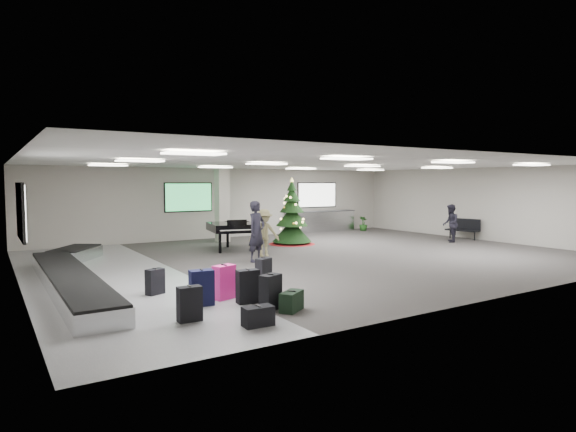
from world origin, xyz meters
TOP-DOWN VIEW (x-y plane):
  - ground at (0.00, 0.00)m, footprint 18.00×18.00m
  - room_envelope at (-0.38, 0.67)m, footprint 18.02×14.02m
  - baggage_carousel at (-7.84, -0.08)m, footprint 2.28×9.71m
  - service_counter at (5.00, 6.65)m, footprint 4.05×0.65m
  - suitcase_0 at (-4.86, -5.14)m, footprint 0.52×0.41m
  - suitcase_1 at (-5.01, -4.44)m, footprint 0.48×0.28m
  - pink_suitcase at (-5.28, -3.84)m, footprint 0.54×0.40m
  - suitcase_3 at (-3.71, -2.82)m, footprint 0.48×0.38m
  - navy_suitcase at (-5.91, -4.11)m, footprint 0.52×0.34m
  - suitcase_5 at (-6.54, -5.06)m, footprint 0.44×0.25m
  - green_duffel at (-4.56, -5.45)m, footprint 0.65×0.56m
  - suitcase_7 at (-4.45, -4.40)m, footprint 0.39×0.26m
  - suitcase_8 at (-6.43, -2.61)m, footprint 0.46×0.36m
  - black_duffel at (-5.61, -5.99)m, footprint 0.56×0.33m
  - christmas_tree at (1.07, 3.29)m, footprint 1.93×1.93m
  - grand_piano at (-1.76, 3.03)m, footprint 1.98×2.37m
  - bench at (8.54, 0.59)m, footprint 0.75×1.52m
  - traveler_a at (-2.28, 0.16)m, footprint 0.84×0.71m
  - traveler_b at (-1.52, 1.04)m, footprint 1.19×0.89m
  - traveler_bench at (7.10, 0.16)m, footprint 1.00×0.98m
  - potted_plant_left at (3.20, 6.19)m, footprint 0.54×0.54m
  - potted_plant_right at (7.26, 5.91)m, footprint 0.54×0.54m

SIDE VIEW (x-z plane):
  - ground at x=0.00m, z-range 0.00..0.00m
  - black_duffel at x=-5.61m, z-range -0.01..0.37m
  - green_duffel at x=-4.56m, z-range -0.01..0.40m
  - baggage_carousel at x=-7.84m, z-range 0.00..0.43m
  - suitcase_7 at x=-4.45m, z-range -0.01..0.52m
  - suitcase_8 at x=-6.43m, z-range -0.01..0.60m
  - suitcase_3 at x=-3.71m, z-range -0.01..0.64m
  - suitcase_5 at x=-6.54m, z-range -0.01..0.66m
  - suitcase_0 at x=-4.86m, z-range -0.01..0.72m
  - suitcase_1 at x=-5.01m, z-range -0.01..0.72m
  - navy_suitcase at x=-5.91m, z-range -0.01..0.76m
  - pink_suitcase at x=-5.28m, z-range -0.01..0.76m
  - potted_plant_right at x=7.26m, z-range 0.00..0.77m
  - potted_plant_left at x=3.20m, z-range 0.00..0.77m
  - bench at x=8.54m, z-range 0.06..0.98m
  - service_counter at x=5.00m, z-range 0.01..1.09m
  - traveler_bench at x=7.10m, z-range 0.00..1.63m
  - traveler_b at x=-1.52m, z-range 0.00..1.63m
  - grand_piano at x=-1.76m, z-range 0.25..1.45m
  - christmas_tree at x=1.07m, z-range -0.43..2.32m
  - traveler_a at x=-2.28m, z-range 0.00..1.96m
  - room_envelope at x=-0.38m, z-range 0.73..3.94m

